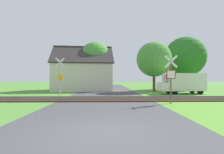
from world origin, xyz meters
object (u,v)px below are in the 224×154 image
Objects in this scene: house at (83,76)px; crossing_sign_far at (60,75)px; tree_right at (154,59)px; mail_truck at (182,82)px; tree_center at (95,58)px; stop_sign_near at (171,76)px; tree_far at (185,57)px.

crossing_sign_far is at bearing -101.04° from house.
tree_right reaches higher than crossing_sign_far.
tree_center is at bearing 52.99° from mail_truck.
tree_right reaches higher than house.
tree_center is at bearing -60.13° from stop_sign_near.
tree_right is 7.32m from tree_far.
tree_right is at bearing 29.68° from crossing_sign_far.
mail_truck is (11.72, -5.65, -0.82)m from house.
tree_far is at bearing -110.96° from stop_sign_near.
crossing_sign_far is 9.86m from tree_center.
tree_far is at bearing -30.92° from mail_truck.
stop_sign_near is at bearing -116.74° from tree_far.
mail_truck is (3.94, 7.46, -0.60)m from stop_sign_near.
house is 15.88m from tree_far.
crossing_sign_far is 12.95m from mail_truck.
stop_sign_near is 9.77m from crossing_sign_far.
house reaches higher than stop_sign_near.
crossing_sign_far is at bearing -148.02° from tree_right.
crossing_sign_far is (-8.65, 4.54, 0.17)m from stop_sign_near.
tree_far reaches higher than tree_right.
house is 1.07× the size of tree_far.
stop_sign_near is 0.90× the size of crossing_sign_far.
tree_center reaches higher than stop_sign_near.
tree_right reaches higher than mail_truck.
house is (-7.79, 13.11, 0.22)m from stop_sign_near.
mail_truck is at bearing -31.77° from tree_center.
house is 1.34× the size of tree_right.
tree_right is (10.39, 6.49, 2.16)m from crossing_sign_far.
mail_truck is at bearing -30.98° from house.
house reaches higher than crossing_sign_far.
crossing_sign_far is 19.74m from tree_far.
house is (0.87, 8.57, 0.05)m from crossing_sign_far.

